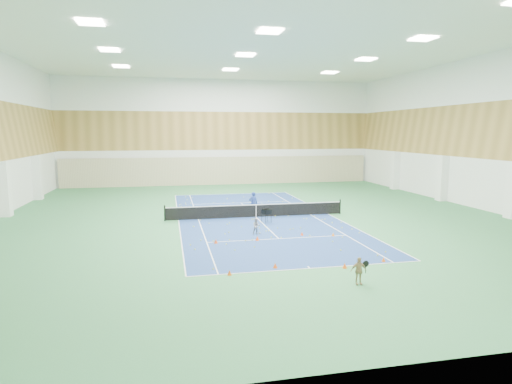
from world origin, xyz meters
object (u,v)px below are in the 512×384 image
(tennis_net, at_px, (256,210))
(child_court, at_px, (256,226))
(ball_cart, at_px, (266,216))
(coach, at_px, (253,203))
(child_apron, at_px, (359,271))

(tennis_net, distance_m, child_court, 5.17)
(child_court, distance_m, ball_cart, 3.42)
(coach, bearing_deg, ball_cart, 100.52)
(coach, relative_size, ball_cart, 1.83)
(child_apron, bearing_deg, ball_cart, 97.30)
(coach, bearing_deg, tennis_net, 94.70)
(child_court, bearing_deg, tennis_net, 76.58)
(child_apron, distance_m, ball_cart, 12.28)
(coach, xyz_separation_m, child_court, (-1.02, -6.05, -0.36))
(tennis_net, height_order, ball_cart, tennis_net)
(child_court, bearing_deg, ball_cart, 64.91)
(coach, distance_m, ball_cart, 2.95)
(ball_cart, bearing_deg, coach, 73.78)
(coach, height_order, child_apron, coach)
(coach, height_order, child_court, coach)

